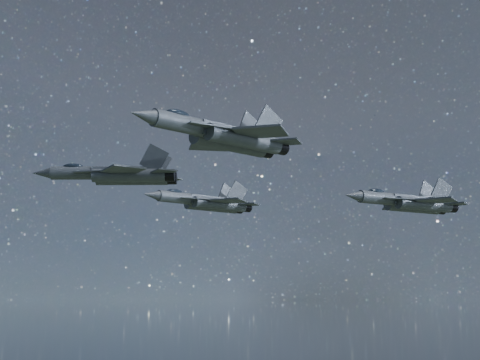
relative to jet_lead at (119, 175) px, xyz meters
name	(u,v)px	position (x,y,z in m)	size (l,w,h in m)	color
jet_lead	(119,175)	(0.00, 0.00, 0.00)	(16.17, 10.80, 4.10)	#373E45
jet_left	(208,202)	(17.92, 29.18, 1.86)	(19.66, 13.16, 4.98)	#373E45
jet_right	(225,136)	(8.11, -12.45, 1.98)	(17.97, 11.78, 4.63)	#373E45
jet_slot	(410,203)	(40.14, 6.90, -0.25)	(19.04, 13.14, 4.78)	#373E45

